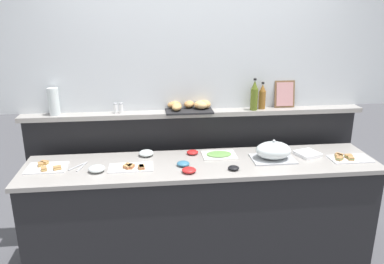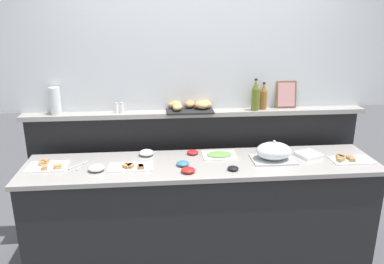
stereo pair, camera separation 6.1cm
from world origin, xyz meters
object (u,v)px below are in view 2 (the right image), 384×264
Objects in this scene: serving_cloche at (273,152)px; framed_picture at (286,95)px; cold_cuts_platter at (219,155)px; condiment_bowl_cream at (183,164)px; olive_oil_bottle at (255,96)px; glass_bowl_large at (96,168)px; vinegar_bottle_amber at (263,97)px; water_carafe at (55,101)px; napkin_stack at (308,155)px; sandwich_platter_front at (349,159)px; salt_shaker at (117,108)px; glass_bowl_medium at (146,153)px; condiment_bowl_teal at (233,168)px; condiment_bowl_red at (193,152)px; pepper_shaker at (122,108)px; sandwich_platter_side at (47,166)px; bread_basket at (191,106)px; sandwich_platter_rear at (132,167)px; serving_tongs at (80,165)px; condiment_bowl_dark at (188,170)px.

serving_cloche is 1.43× the size of framed_picture.
condiment_bowl_cream is (-0.31, -0.17, 0.01)m from cold_cuts_platter.
framed_picture is at bearing 12.59° from olive_oil_bottle.
vinegar_bottle_amber reaches higher than glass_bowl_large.
napkin_stack is at bearing -9.58° from water_carafe.
sandwich_platter_front reaches higher than napkin_stack.
vinegar_bottle_amber is 0.86× the size of olive_oil_bottle.
salt_shaker reaches higher than condiment_bowl_cream.
glass_bowl_medium is 0.75m from condiment_bowl_teal.
condiment_bowl_teal is 0.97× the size of salt_shaker.
condiment_bowl_red is (-0.21, 0.06, 0.01)m from cold_cuts_platter.
cold_cuts_platter is 0.91m from pepper_shaker.
olive_oil_bottle reaches higher than salt_shaker.
bread_basket is at bearing 19.47° from sandwich_platter_side.
vinegar_bottle_amber reaches higher than serving_cloche.
salt_shaker reaches higher than sandwich_platter_side.
sandwich_platter_rear is 0.39m from condiment_bowl_cream.
condiment_bowl_red is 0.90m from serving_tongs.
vinegar_bottle_amber is 1.27m from salt_shaker.
glass_bowl_large is 0.65m from condiment_bowl_cream.
condiment_bowl_dark is (0.68, -0.09, -0.00)m from glass_bowl_large.
sandwich_platter_side is 1.36m from cold_cuts_platter.
olive_oil_bottle is at bearing 18.22° from condiment_bowl_red.
salt_shaker is at bearing 165.82° from sandwich_platter_front.
vinegar_bottle_amber is at bearing 14.14° from serving_tongs.
glass_bowl_medium is at bearing -15.41° from water_carafe.
serving_cloche is 0.40m from condiment_bowl_teal.
vinegar_bottle_amber is at bearing 18.82° from condiment_bowl_red.
condiment_bowl_cream is 1.19m from water_carafe.
sandwich_platter_rear reaches higher than cold_cuts_platter.
salt_shaker is (-0.84, 0.27, 0.35)m from cold_cuts_platter.
salt_shaker is at bearing -178.51° from framed_picture.
serving_tongs is 0.77× the size of framed_picture.
condiment_bowl_dark is 1.27m from water_carafe.
vinegar_bottle_amber is (0.01, 0.41, 0.35)m from serving_cloche.
glass_bowl_medium is 1.04m from olive_oil_bottle.
sandwich_platter_front and sandwich_platter_side have the same top height.
water_carafe is at bearing 164.59° from glass_bowl_medium.
condiment_bowl_dark is 0.85m from pepper_shaker.
cold_cuts_platter is 1.43m from water_carafe.
sandwich_platter_rear reaches higher than condiment_bowl_red.
framed_picture reaches higher than serving_tongs.
sandwich_platter_front is at bearing -22.73° from napkin_stack.
olive_oil_bottle is at bearing 19.33° from glass_bowl_large.
glass_bowl_large is (-0.26, -0.03, 0.01)m from sandwich_platter_rear.
napkin_stack is (1.33, -0.15, -0.01)m from glass_bowl_medium.
sandwich_platter_front is 2.37m from sandwich_platter_side.
condiment_bowl_dark is 0.69m from bread_basket.
salt_shaker is (-0.90, 0.57, 0.35)m from condiment_bowl_teal.
condiment_bowl_teal is at bearing -33.61° from pepper_shaker.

